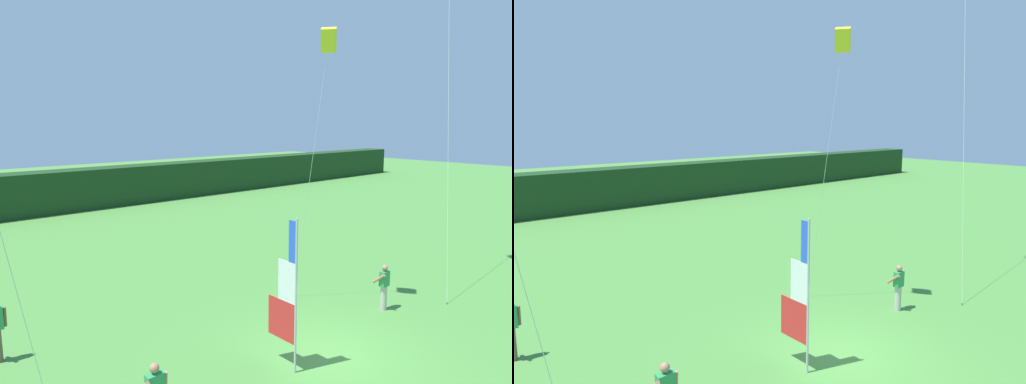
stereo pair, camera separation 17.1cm
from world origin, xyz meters
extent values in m
plane|color=#478438|center=(0.00, 0.00, 0.00)|extent=(120.00, 120.00, 0.00)
cube|color=#193819|center=(0.00, 25.63, 1.46)|extent=(80.00, 2.40, 2.92)
cylinder|color=#B7B7BC|center=(-1.30, 0.10, 2.03)|extent=(0.06, 0.06, 4.05)
cube|color=red|center=(-1.30, 0.62, 1.27)|extent=(0.02, 0.97, 1.08)
cube|color=white|center=(-1.30, 0.43, 2.35)|extent=(0.02, 0.60, 1.08)
cube|color=blue|center=(-1.30, 0.25, 3.43)|extent=(0.02, 0.23, 1.08)
cylinder|color=brown|center=(-6.68, 5.71, 1.21)|extent=(0.09, 0.14, 0.56)
sphere|color=#A37556|center=(-5.18, 0.24, 1.56)|extent=(0.20, 0.20, 0.20)
cylinder|color=#A37556|center=(-4.95, 0.25, 1.12)|extent=(0.09, 0.14, 0.56)
cylinder|color=#B7B2A3|center=(3.80, 0.82, 0.42)|extent=(0.22, 0.22, 0.85)
cube|color=#2D8E4C|center=(3.80, 0.82, 1.11)|extent=(0.36, 0.20, 0.53)
sphere|color=#A37556|center=(3.80, 0.82, 1.49)|extent=(0.20, 0.20, 0.20)
cylinder|color=#A37556|center=(3.57, 0.88, 1.14)|extent=(0.09, 0.48, 0.42)
cylinder|color=#A37556|center=(4.03, 0.83, 1.05)|extent=(0.09, 0.14, 0.56)
cylinder|color=brown|center=(5.88, -0.42, 0.04)|extent=(0.03, 0.03, 0.08)
cylinder|color=silver|center=(7.47, 0.71, 5.91)|extent=(3.20, 2.28, 11.83)
cylinder|color=brown|center=(2.34, 3.66, 0.04)|extent=(0.03, 0.03, 0.08)
cylinder|color=silver|center=(2.40, 3.02, 4.47)|extent=(0.12, 1.29, 8.95)
cube|color=yellow|center=(2.45, 2.38, 8.95)|extent=(0.83, 0.79, 0.83)
cylinder|color=silver|center=(-7.53, -0.35, 3.44)|extent=(1.32, 1.50, 6.89)
camera|label=1|loc=(-9.07, -7.26, 6.39)|focal=31.46mm
camera|label=2|loc=(-8.94, -7.38, 6.39)|focal=31.46mm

